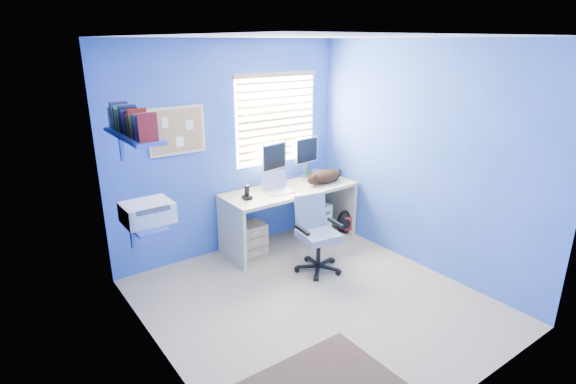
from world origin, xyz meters
TOP-DOWN VIEW (x-y plane):
  - floor at (0.00, 0.00)m, footprint 3.00×3.20m
  - ceiling at (0.00, 0.00)m, footprint 3.00×3.20m
  - wall_back at (0.00, 1.60)m, footprint 3.00×0.01m
  - wall_front at (0.00, -1.60)m, footprint 3.00×0.01m
  - wall_left at (-1.50, 0.00)m, footprint 0.01×3.20m
  - wall_right at (1.50, 0.00)m, footprint 0.01×3.20m
  - desk at (0.62, 1.26)m, footprint 1.72×0.65m
  - laptop at (0.43, 1.21)m, footprint 0.35×0.28m
  - monitor_left at (0.53, 1.49)m, footprint 0.41×0.19m
  - monitor_right at (1.07, 1.52)m, footprint 0.41×0.17m
  - phone at (-0.01, 1.23)m, footprint 0.10×0.12m
  - mug at (1.07, 1.47)m, footprint 0.10×0.09m
  - cd_spindle at (1.24, 1.51)m, footprint 0.13×0.13m
  - cat at (1.13, 1.18)m, footprint 0.51×0.33m
  - tower_pc at (1.06, 1.30)m, footprint 0.25×0.46m
  - drawer_boxes at (0.03, 1.27)m, footprint 0.35×0.28m
  - yellow_book at (0.92, 1.10)m, footprint 0.03×0.17m
  - backpack at (1.43, 1.09)m, footprint 0.32×0.29m
  - office_chair at (0.46, 0.53)m, footprint 0.56×0.56m
  - window_blinds at (0.65, 1.57)m, footprint 1.15×0.05m
  - corkboard at (-0.65, 1.58)m, footprint 0.64×0.02m
  - wall_shelves at (-1.35, 0.75)m, footprint 0.42×0.90m

SIDE VIEW (x-z plane):
  - floor at x=0.00m, z-range 0.00..0.00m
  - yellow_book at x=0.92m, z-range 0.00..0.24m
  - backpack at x=1.43m, z-range 0.00..0.31m
  - drawer_boxes at x=0.03m, z-range 0.00..0.41m
  - tower_pc at x=1.06m, z-range 0.00..0.45m
  - office_chair at x=0.46m, z-range -0.11..0.74m
  - desk at x=0.62m, z-range 0.00..0.74m
  - cd_spindle at x=1.24m, z-range 0.74..0.81m
  - mug at x=1.07m, z-range 0.74..0.84m
  - cat at x=1.13m, z-range 0.74..0.91m
  - phone at x=-0.01m, z-range 0.74..0.91m
  - laptop at x=0.43m, z-range 0.74..0.96m
  - monitor_left at x=0.53m, z-range 0.74..1.28m
  - monitor_right at x=1.07m, z-range 0.74..1.28m
  - wall_back at x=0.00m, z-range 0.00..2.50m
  - wall_front at x=0.00m, z-range 0.00..2.50m
  - wall_left at x=-1.50m, z-range 0.00..2.50m
  - wall_right at x=1.50m, z-range 0.00..2.50m
  - wall_shelves at x=-1.35m, z-range 0.91..1.96m
  - corkboard at x=-0.65m, z-range 1.29..1.81m
  - window_blinds at x=0.65m, z-range 1.00..2.10m
  - ceiling at x=0.00m, z-range 2.50..2.50m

